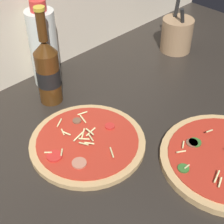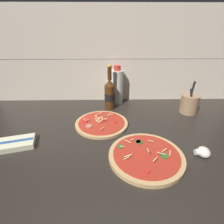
# 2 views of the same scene
# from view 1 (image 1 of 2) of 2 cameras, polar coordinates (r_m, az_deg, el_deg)

# --- Properties ---
(counter_slab) EXTENTS (1.60, 0.90, 0.03)m
(counter_slab) POSITION_cam_1_polar(r_m,az_deg,el_deg) (0.81, 6.06, -7.24)
(counter_slab) COLOR #28231E
(counter_slab) RESTS_ON ground
(pizza_far) EXTENTS (0.27, 0.27, 0.04)m
(pizza_far) POSITION_cam_1_polar(r_m,az_deg,el_deg) (0.81, -4.10, -5.03)
(pizza_far) COLOR tan
(pizza_far) RESTS_ON counter_slab
(beer_bottle) EXTENTS (0.06, 0.06, 0.26)m
(beer_bottle) POSITION_cam_1_polar(r_m,az_deg,el_deg) (0.90, -10.63, 6.78)
(beer_bottle) COLOR #47280F
(beer_bottle) RESTS_ON counter_slab
(oil_bottle) EXTENTS (0.08, 0.08, 0.25)m
(oil_bottle) POSITION_cam_1_polar(r_m,az_deg,el_deg) (0.97, -11.28, 10.58)
(oil_bottle) COLOR silver
(oil_bottle) RESTS_ON counter_slab
(utensil_crock) EXTENTS (0.10, 0.10, 0.18)m
(utensil_crock) POSITION_cam_1_polar(r_m,az_deg,el_deg) (1.16, 10.71, 12.55)
(utensil_crock) COLOR #9E7A56
(utensil_crock) RESTS_ON counter_slab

